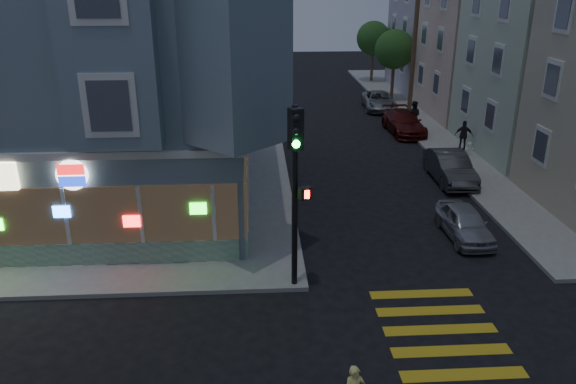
{
  "coord_description": "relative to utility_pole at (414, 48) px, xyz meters",
  "views": [
    {
      "loc": [
        1.43,
        -13.25,
        9.35
      ],
      "look_at": [
        2.53,
        5.03,
        2.2
      ],
      "focal_mm": 35.0,
      "sensor_mm": 36.0,
      "label": 1
    }
  ],
  "objects": [
    {
      "name": "ground",
      "position": [
        -12.0,
        -24.0,
        -4.8
      ],
      "size": [
        120.0,
        120.0,
        0.0
      ],
      "primitive_type": "plane",
      "color": "black",
      "rests_on": "ground"
    },
    {
      "name": "parked_car_d",
      "position": [
        -1.47,
        2.99,
        -4.15
      ],
      "size": [
        2.45,
        4.76,
        1.29
      ],
      "primitive_type": "imported",
      "rotation": [
        0.0,
        0.0,
        -0.07
      ],
      "color": "#909699",
      "rests_on": "ground"
    },
    {
      "name": "parked_car_b",
      "position": [
        -1.3,
        -12.39,
        -4.08
      ],
      "size": [
        1.56,
        4.34,
        1.43
      ],
      "primitive_type": "imported",
      "rotation": [
        0.0,
        0.0,
        -0.01
      ],
      "color": "#383A3D",
      "rests_on": "ground"
    },
    {
      "name": "traffic_signal",
      "position": [
        -9.41,
        -21.85,
        -0.76
      ],
      "size": [
        0.74,
        0.64,
        5.75
      ],
      "rotation": [
        0.0,
        0.0,
        0.43
      ],
      "color": "black",
      "rests_on": "sidewalk_nw"
    },
    {
      "name": "street_tree_far",
      "position": [
        0.2,
        14.0,
        -0.86
      ],
      "size": [
        3.0,
        3.0,
        5.3
      ],
      "color": "#4C3826",
      "rests_on": "sidewalk_ne"
    },
    {
      "name": "row_house_c",
      "position": [
        7.5,
        1.0,
        -0.15
      ],
      "size": [
        12.0,
        8.6,
        9.0
      ],
      "primitive_type": "cube",
      "color": "beige",
      "rests_on": "sidewalk_ne"
    },
    {
      "name": "parked_car_a",
      "position": [
        -2.77,
        -18.45,
        -4.2
      ],
      "size": [
        1.45,
        3.53,
        1.2
      ],
      "primitive_type": "imported",
      "rotation": [
        0.0,
        0.0,
        0.01
      ],
      "color": "#9FA1A7",
      "rests_on": "ground"
    },
    {
      "name": "fire_hydrant",
      "position": [
        1.0,
        -8.72,
        -4.27
      ],
      "size": [
        0.41,
        0.24,
        0.72
      ],
      "color": "silver",
      "rests_on": "sidewalk_ne"
    },
    {
      "name": "sidewalk_nw",
      "position": [
        -25.5,
        -1.0,
        -4.72
      ],
      "size": [
        33.0,
        42.0,
        0.15
      ],
      "primitive_type": "cube",
      "color": "gray",
      "rests_on": "ground"
    },
    {
      "name": "pedestrian_b",
      "position": [
        1.0,
        -7.75,
        -3.83
      ],
      "size": [
        1.04,
        0.68,
        1.64
      ],
      "primitive_type": "imported",
      "rotation": [
        0.0,
        0.0,
        2.82
      ],
      "color": "black",
      "rests_on": "sidewalk_ne"
    },
    {
      "name": "street_tree_near",
      "position": [
        0.2,
        6.0,
        -0.86
      ],
      "size": [
        3.0,
        3.0,
        5.3
      ],
      "color": "#4C3826",
      "rests_on": "sidewalk_ne"
    },
    {
      "name": "corner_building",
      "position": [
        -18.0,
        -13.02,
        1.02
      ],
      "size": [
        14.6,
        14.6,
        11.4
      ],
      "color": "slate",
      "rests_on": "sidewalk_nw"
    },
    {
      "name": "pedestrian_a",
      "position": [
        -0.7,
        -3.5,
        -3.72
      ],
      "size": [
        1.11,
        1.0,
        1.86
      ],
      "primitive_type": "imported",
      "rotation": [
        0.0,
        0.0,
        2.75
      ],
      "color": "black",
      "rests_on": "sidewalk_ne"
    },
    {
      "name": "sidewalk_ne",
      "position": [
        11.0,
        -1.0,
        -4.72
      ],
      "size": [
        24.0,
        42.0,
        0.15
      ],
      "primitive_type": "cube",
      "color": "gray",
      "rests_on": "ground"
    },
    {
      "name": "row_house_d",
      "position": [
        7.5,
        10.0,
        0.6
      ],
      "size": [
        12.0,
        8.6,
        10.5
      ],
      "primitive_type": "cube",
      "color": "#9E98A8",
      "rests_on": "sidewalk_ne"
    },
    {
      "name": "utility_pole",
      "position": [
        0.0,
        0.0,
        0.0
      ],
      "size": [
        2.2,
        0.3,
        9.0
      ],
      "color": "#4C3826",
      "rests_on": "sidewalk_ne"
    },
    {
      "name": "parked_car_c",
      "position": [
        -1.3,
        -3.62,
        -4.11
      ],
      "size": [
        2.12,
        4.8,
        1.37
      ],
      "primitive_type": "imported",
      "rotation": [
        0.0,
        0.0,
        0.04
      ],
      "color": "#521312",
      "rests_on": "ground"
    }
  ]
}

